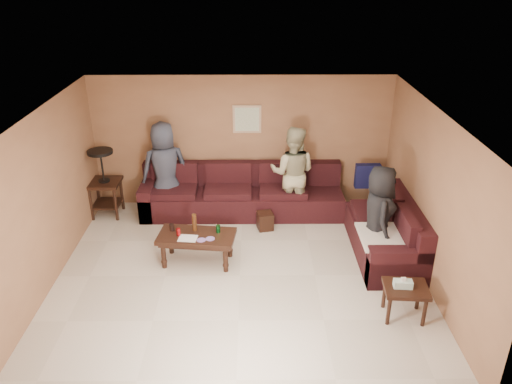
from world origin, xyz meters
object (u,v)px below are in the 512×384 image
sectional_sofa (288,210)px  end_table_left (104,182)px  waste_bin (265,221)px  side_table_right (405,291)px  coffee_table (197,239)px  person_left (165,169)px  person_right (378,215)px  person_middle (293,173)px

sectional_sofa → end_table_left: end_table_left is taller
sectional_sofa → waste_bin: 0.44m
end_table_left → side_table_right: end_table_left is taller
coffee_table → person_left: size_ratio=0.70×
sectional_sofa → person_right: (1.30, -1.09, 0.47)m
sectional_sofa → coffee_table: size_ratio=3.75×
end_table_left → side_table_right: 5.57m
sectional_sofa → coffee_table: bearing=-143.0°
person_middle → sectional_sofa: bearing=89.0°
sectional_sofa → person_left: size_ratio=2.64×
side_table_right → person_right: size_ratio=0.39×
end_table_left → coffee_table: bearing=-41.6°
side_table_right → coffee_table: bearing=154.8°
side_table_right → sectional_sofa: bearing=119.2°
end_table_left → person_middle: 3.43m
sectional_sofa → person_middle: bearing=76.2°
coffee_table → person_right: (2.80, 0.03, 0.38)m
person_left → person_middle: size_ratio=1.02×
coffee_table → side_table_right: bearing=-25.2°
coffee_table → waste_bin: size_ratio=3.98×
sectional_sofa → person_right: person_right is taller
sectional_sofa → person_left: bearing=165.3°
sectional_sofa → person_right: 1.77m
person_left → side_table_right: bearing=120.7°
end_table_left → waste_bin: 3.02m
coffee_table → person_left: 1.91m
waste_bin → side_table_right: bearing=-53.4°
coffee_table → person_right: size_ratio=0.78×
coffee_table → side_table_right: 3.17m
coffee_table → person_left: bearing=112.9°
waste_bin → sectional_sofa: bearing=10.8°
sectional_sofa → waste_bin: size_ratio=14.91×
side_table_right → person_left: (-3.59, 3.05, 0.47)m
sectional_sofa → end_table_left: bearing=171.5°
waste_bin → person_right: bearing=-30.8°
side_table_right → waste_bin: (-1.78, 2.40, -0.25)m
end_table_left → waste_bin: (2.92, -0.57, -0.51)m
sectional_sofa → waste_bin: (-0.40, -0.08, -0.17)m
end_table_left → side_table_right: bearing=-32.3°
end_table_left → person_middle: person_middle is taller
side_table_right → person_middle: bearing=113.8°
side_table_right → person_right: 1.44m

